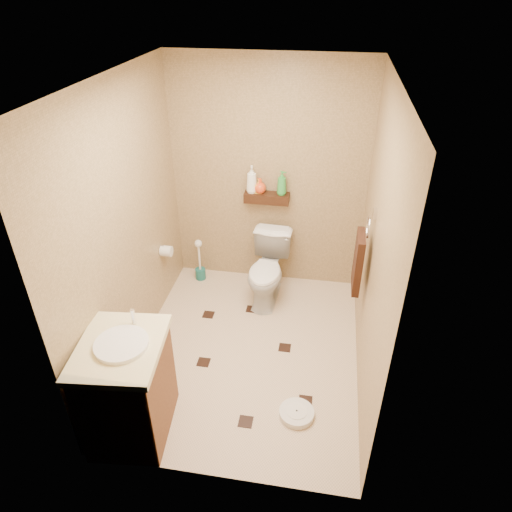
# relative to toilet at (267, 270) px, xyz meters

# --- Properties ---
(ground) EXTENTS (2.50, 2.50, 0.00)m
(ground) POSITION_rel_toilet_xyz_m (-0.07, -0.83, -0.36)
(ground) COLOR beige
(ground) RESTS_ON ground
(wall_back) EXTENTS (2.00, 0.04, 2.40)m
(wall_back) POSITION_rel_toilet_xyz_m (-0.07, 0.42, 0.84)
(wall_back) COLOR #A2865C
(wall_back) RESTS_ON ground
(wall_front) EXTENTS (2.00, 0.04, 2.40)m
(wall_front) POSITION_rel_toilet_xyz_m (-0.07, -2.08, 0.84)
(wall_front) COLOR #A2865C
(wall_front) RESTS_ON ground
(wall_left) EXTENTS (0.04, 2.50, 2.40)m
(wall_left) POSITION_rel_toilet_xyz_m (-1.07, -0.83, 0.84)
(wall_left) COLOR #A2865C
(wall_left) RESTS_ON ground
(wall_right) EXTENTS (0.04, 2.50, 2.40)m
(wall_right) POSITION_rel_toilet_xyz_m (0.93, -0.83, 0.84)
(wall_right) COLOR #A2865C
(wall_right) RESTS_ON ground
(ceiling) EXTENTS (2.00, 2.50, 0.02)m
(ceiling) POSITION_rel_toilet_xyz_m (-0.07, -0.83, 2.04)
(ceiling) COLOR silver
(ceiling) RESTS_ON wall_back
(wall_shelf) EXTENTS (0.46, 0.14, 0.10)m
(wall_shelf) POSITION_rel_toilet_xyz_m (-0.07, 0.34, 0.66)
(wall_shelf) COLOR #361E0E
(wall_shelf) RESTS_ON wall_back
(floor_accents) EXTENTS (1.17, 1.49, 0.01)m
(floor_accents) POSITION_rel_toilet_xyz_m (-0.04, -0.88, -0.35)
(floor_accents) COLOR black
(floor_accents) RESTS_ON ground
(toilet) EXTENTS (0.44, 0.72, 0.71)m
(toilet) POSITION_rel_toilet_xyz_m (0.00, 0.00, 0.00)
(toilet) COLOR white
(toilet) RESTS_ON ground
(vanity) EXTENTS (0.64, 0.75, 0.98)m
(vanity) POSITION_rel_toilet_xyz_m (-0.76, -1.78, 0.08)
(vanity) COLOR brown
(vanity) RESTS_ON ground
(bathroom_scale) EXTENTS (0.35, 0.35, 0.06)m
(bathroom_scale) POSITION_rel_toilet_xyz_m (0.45, -1.48, -0.33)
(bathroom_scale) COLOR white
(bathroom_scale) RESTS_ON ground
(toilet_brush) EXTENTS (0.12, 0.12, 0.50)m
(toilet_brush) POSITION_rel_toilet_xyz_m (-0.80, 0.24, -0.18)
(toilet_brush) COLOR #18615E
(toilet_brush) RESTS_ON ground
(towel_ring) EXTENTS (0.12, 0.30, 0.76)m
(towel_ring) POSITION_rel_toilet_xyz_m (0.85, -0.58, 0.59)
(towel_ring) COLOR silver
(towel_ring) RESTS_ON wall_right
(toilet_paper) EXTENTS (0.12, 0.11, 0.12)m
(toilet_paper) POSITION_rel_toilet_xyz_m (-1.01, -0.18, 0.25)
(toilet_paper) COLOR white
(toilet_paper) RESTS_ON wall_left
(bottle_a) EXTENTS (0.13, 0.13, 0.28)m
(bottle_a) POSITION_rel_toilet_xyz_m (-0.22, 0.34, 0.86)
(bottle_a) COLOR white
(bottle_a) RESTS_ON wall_shelf
(bottle_b) EXTENTS (0.07, 0.07, 0.15)m
(bottle_b) POSITION_rel_toilet_xyz_m (-0.15, 0.34, 0.79)
(bottle_b) COLOR gold
(bottle_b) RESTS_ON wall_shelf
(bottle_c) EXTENTS (0.14, 0.14, 0.16)m
(bottle_c) POSITION_rel_toilet_xyz_m (-0.13, 0.34, 0.79)
(bottle_c) COLOR #E5461B
(bottle_c) RESTS_ON wall_shelf
(bottle_d) EXTENTS (0.12, 0.12, 0.25)m
(bottle_d) POSITION_rel_toilet_xyz_m (0.08, 0.34, 0.84)
(bottle_d) COLOR green
(bottle_d) RESTS_ON wall_shelf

